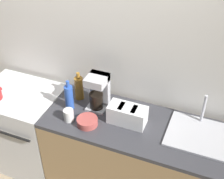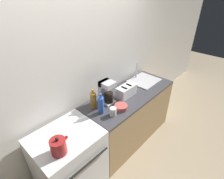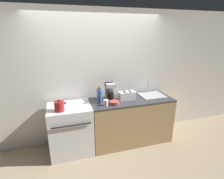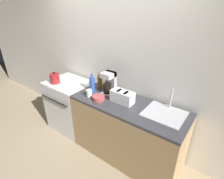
{
  "view_description": "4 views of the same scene",
  "coord_description": "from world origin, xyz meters",
  "px_view_note": "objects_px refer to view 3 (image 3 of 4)",
  "views": [
    {
      "loc": [
        1.09,
        -1.54,
        2.72
      ],
      "look_at": [
        0.31,
        0.4,
        1.16
      ],
      "focal_mm": 50.0,
      "sensor_mm": 36.0,
      "label": 1
    },
    {
      "loc": [
        -1.28,
        -1.01,
        2.36
      ],
      "look_at": [
        0.25,
        0.41,
        1.09
      ],
      "focal_mm": 28.0,
      "sensor_mm": 36.0,
      "label": 2
    },
    {
      "loc": [
        -0.72,
        -2.62,
        2.16
      ],
      "look_at": [
        0.17,
        0.32,
        1.15
      ],
      "focal_mm": 28.0,
      "sensor_mm": 36.0,
      "label": 3
    },
    {
      "loc": [
        1.61,
        -1.42,
        2.15
      ],
      "look_at": [
        0.26,
        0.37,
        1.02
      ],
      "focal_mm": 28.0,
      "sensor_mm": 36.0,
      "label": 4
    }
  ],
  "objects_px": {
    "kettle": "(59,106)",
    "bottle_amber": "(99,94)",
    "toaster": "(127,96)",
    "stove": "(71,129)",
    "bottle_blue": "(100,97)",
    "coffee_maker": "(110,91)",
    "bowl": "(115,103)",
    "cup_white": "(106,103)"
  },
  "relations": [
    {
      "from": "stove",
      "to": "kettle",
      "type": "relative_size",
      "value": 4.55
    },
    {
      "from": "toaster",
      "to": "bottle_amber",
      "type": "relative_size",
      "value": 1.15
    },
    {
      "from": "bottle_blue",
      "to": "bowl",
      "type": "height_order",
      "value": "bottle_blue"
    },
    {
      "from": "stove",
      "to": "bottle_blue",
      "type": "bearing_deg",
      "value": -0.14
    },
    {
      "from": "bottle_amber",
      "to": "coffee_maker",
      "type": "bearing_deg",
      "value": -10.73
    },
    {
      "from": "kettle",
      "to": "bottle_amber",
      "type": "distance_m",
      "value": 0.8
    },
    {
      "from": "cup_white",
      "to": "toaster",
      "type": "bearing_deg",
      "value": 19.03
    },
    {
      "from": "coffee_maker",
      "to": "bottle_amber",
      "type": "bearing_deg",
      "value": 169.27
    },
    {
      "from": "kettle",
      "to": "cup_white",
      "type": "distance_m",
      "value": 0.79
    },
    {
      "from": "bottle_blue",
      "to": "cup_white",
      "type": "distance_m",
      "value": 0.18
    },
    {
      "from": "stove",
      "to": "bottle_blue",
      "type": "distance_m",
      "value": 0.8
    },
    {
      "from": "coffee_maker",
      "to": "bowl",
      "type": "distance_m",
      "value": 0.29
    },
    {
      "from": "bottle_blue",
      "to": "cup_white",
      "type": "xyz_separation_m",
      "value": [
        0.07,
        -0.15,
        -0.07
      ]
    },
    {
      "from": "coffee_maker",
      "to": "bottle_amber",
      "type": "xyz_separation_m",
      "value": [
        -0.21,
        0.04,
        -0.05
      ]
    },
    {
      "from": "stove",
      "to": "toaster",
      "type": "relative_size",
      "value": 2.87
    },
    {
      "from": "bottle_amber",
      "to": "bowl",
      "type": "height_order",
      "value": "bottle_amber"
    },
    {
      "from": "stove",
      "to": "bowl",
      "type": "relative_size",
      "value": 5.2
    },
    {
      "from": "bottle_blue",
      "to": "bottle_amber",
      "type": "bearing_deg",
      "value": 84.76
    },
    {
      "from": "toaster",
      "to": "bowl",
      "type": "relative_size",
      "value": 1.81
    },
    {
      "from": "kettle",
      "to": "cup_white",
      "type": "relative_size",
      "value": 1.87
    },
    {
      "from": "kettle",
      "to": "toaster",
      "type": "xyz_separation_m",
      "value": [
        1.26,
        0.16,
        -0.0
      ]
    },
    {
      "from": "bottle_blue",
      "to": "toaster",
      "type": "bearing_deg",
      "value": 1.6
    },
    {
      "from": "stove",
      "to": "kettle",
      "type": "height_order",
      "value": "kettle"
    },
    {
      "from": "coffee_maker",
      "to": "bottle_blue",
      "type": "relative_size",
      "value": 1.14
    },
    {
      "from": "stove",
      "to": "toaster",
      "type": "distance_m",
      "value": 1.22
    },
    {
      "from": "stove",
      "to": "bottle_blue",
      "type": "relative_size",
      "value": 3.16
    },
    {
      "from": "kettle",
      "to": "coffee_maker",
      "type": "bearing_deg",
      "value": 15.79
    },
    {
      "from": "kettle",
      "to": "bottle_amber",
      "type": "bearing_deg",
      "value": 22.69
    },
    {
      "from": "coffee_maker",
      "to": "bowl",
      "type": "relative_size",
      "value": 1.87
    },
    {
      "from": "kettle",
      "to": "toaster",
      "type": "bearing_deg",
      "value": 7.27
    },
    {
      "from": "bottle_blue",
      "to": "bottle_amber",
      "type": "height_order",
      "value": "bottle_blue"
    },
    {
      "from": "coffee_maker",
      "to": "cup_white",
      "type": "bearing_deg",
      "value": -120.24
    },
    {
      "from": "toaster",
      "to": "bottle_amber",
      "type": "xyz_separation_m",
      "value": [
        -0.52,
        0.15,
        0.03
      ]
    },
    {
      "from": "kettle",
      "to": "bottle_blue",
      "type": "relative_size",
      "value": 0.7
    },
    {
      "from": "stove",
      "to": "bottle_blue",
      "type": "xyz_separation_m",
      "value": [
        0.56,
        -0.0,
        0.57
      ]
    },
    {
      "from": "kettle",
      "to": "bottle_blue",
      "type": "distance_m",
      "value": 0.74
    },
    {
      "from": "coffee_maker",
      "to": "bowl",
      "type": "height_order",
      "value": "coffee_maker"
    },
    {
      "from": "cup_white",
      "to": "bowl",
      "type": "bearing_deg",
      "value": 3.39
    },
    {
      "from": "stove",
      "to": "coffee_maker",
      "type": "bearing_deg",
      "value": 8.71
    },
    {
      "from": "kettle",
      "to": "stove",
      "type": "bearing_deg",
      "value": 42.92
    },
    {
      "from": "bowl",
      "to": "cup_white",
      "type": "bearing_deg",
      "value": -176.61
    },
    {
      "from": "bottle_blue",
      "to": "bowl",
      "type": "relative_size",
      "value": 1.64
    }
  ]
}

